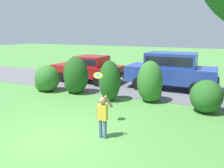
# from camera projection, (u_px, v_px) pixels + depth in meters

# --- Properties ---
(ground_plane) EXTENTS (80.00, 80.00, 0.00)m
(ground_plane) POSITION_uv_depth(u_px,v_px,m) (51.00, 139.00, 6.35)
(ground_plane) COLOR #518E42
(driveway_strip) EXTENTS (28.00, 4.40, 0.02)m
(driveway_strip) POSITION_uv_depth(u_px,v_px,m) (134.00, 86.00, 12.50)
(driveway_strip) COLOR slate
(driveway_strip) RESTS_ON ground
(shrub_near_tree) EXTENTS (1.28, 1.19, 1.33)m
(shrub_near_tree) POSITION_uv_depth(u_px,v_px,m) (46.00, 79.00, 11.41)
(shrub_near_tree) COLOR #33702B
(shrub_near_tree) RESTS_ON ground
(shrub_centre_left) EXTENTS (1.25, 1.17, 1.80)m
(shrub_centre_left) POSITION_uv_depth(u_px,v_px,m) (75.00, 77.00, 11.00)
(shrub_centre_left) COLOR #1E511C
(shrub_centre_left) RESTS_ON ground
(shrub_centre) EXTENTS (0.94, 0.92, 1.78)m
(shrub_centre) POSITION_uv_depth(u_px,v_px,m) (110.00, 81.00, 9.74)
(shrub_centre) COLOR #1E511C
(shrub_centre) RESTS_ON ground
(shrub_centre_right) EXTENTS (1.09, 1.06, 1.79)m
(shrub_centre_right) POSITION_uv_depth(u_px,v_px,m) (150.00, 84.00, 9.62)
(shrub_centre_right) COLOR #33702B
(shrub_centre_right) RESTS_ON ground
(shrub_far_end) EXTENTS (1.19, 1.25, 1.24)m
(shrub_far_end) POSITION_uv_depth(u_px,v_px,m) (206.00, 96.00, 8.40)
(shrub_far_end) COLOR #286023
(shrub_far_end) RESTS_ON ground
(parked_sedan) EXTENTS (4.46, 2.22, 1.56)m
(parked_sedan) POSITION_uv_depth(u_px,v_px,m) (89.00, 68.00, 13.62)
(parked_sedan) COLOR maroon
(parked_sedan) RESTS_ON ground
(parked_suv) EXTENTS (4.70, 2.11, 1.92)m
(parked_suv) POSITION_uv_depth(u_px,v_px,m) (171.00, 69.00, 11.72)
(parked_suv) COLOR #28429E
(parked_suv) RESTS_ON ground
(child_thrower) EXTENTS (0.45, 0.28, 1.29)m
(child_thrower) POSITION_uv_depth(u_px,v_px,m) (103.00, 114.00, 6.30)
(child_thrower) COLOR #4C608C
(child_thrower) RESTS_ON ground
(frisbee) EXTENTS (0.31, 0.27, 0.22)m
(frisbee) POSITION_uv_depth(u_px,v_px,m) (98.00, 76.00, 7.09)
(frisbee) COLOR yellow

